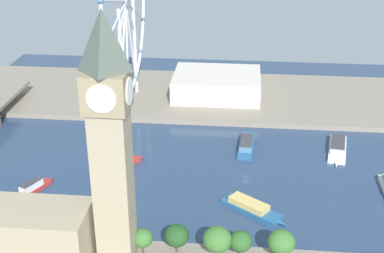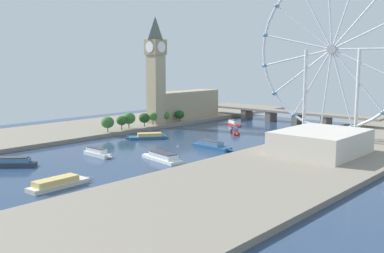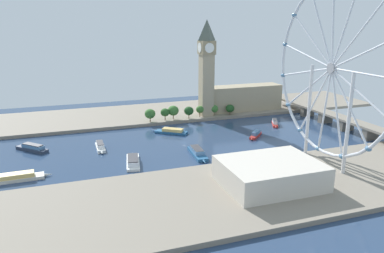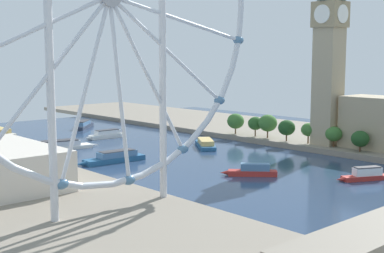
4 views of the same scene
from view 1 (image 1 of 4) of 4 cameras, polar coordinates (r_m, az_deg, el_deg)
The scene contains 11 objects.
ground_plane at distance 273.24m, azimuth 5.71°, elevation -5.38°, with size 379.72×379.72×0.00m, color navy.
riverbank_right at distance 367.11m, azimuth 5.82°, elevation 3.09°, with size 90.00×520.00×3.00m, color gray.
clock_tower at distance 188.44m, azimuth -8.63°, elevation -1.71°, with size 15.79×15.79×97.63m.
tree_row_embankment at distance 211.83m, azimuth -0.56°, elevation -11.75°, with size 12.84×96.39×13.85m.
ferris_wheel at distance 334.82m, azimuth -7.02°, elevation 12.89°, with size 120.45×3.20×125.98m.
riverside_hall at distance 363.68m, azimuth 2.64°, elevation 4.48°, with size 45.58×57.83×14.78m, color beige.
tour_boat_0 at distance 283.50m, azimuth -7.47°, elevation -3.78°, with size 19.58×19.95×5.31m.
tour_boat_2 at distance 246.80m, azimuth 6.27°, elevation -8.51°, with size 24.39×30.96×4.71m.
tour_boat_4 at distance 307.13m, azimuth 15.17°, elevation -2.11°, with size 37.74×14.50×5.28m.
tour_boat_5 at distance 301.19m, azimuth 5.80°, elevation -1.84°, with size 36.23×10.25×5.57m.
tour_boat_7 at distance 270.41m, azimuth -16.48°, elevation -6.18°, with size 22.53×13.33×5.60m.
Camera 1 is at (-236.13, 4.32, 137.42)m, focal length 50.37 mm.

